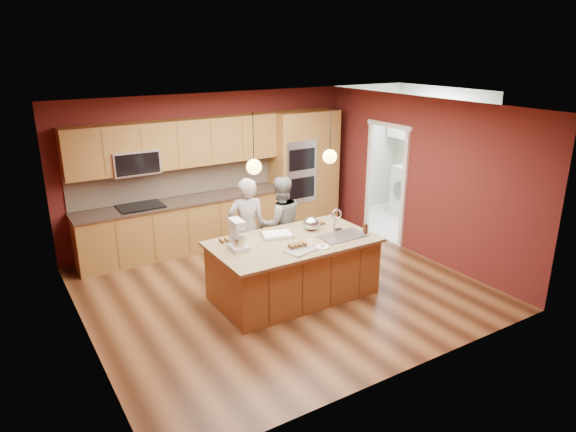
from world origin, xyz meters
TOP-DOWN VIEW (x-y plane):
  - floor at (0.00, 0.00)m, footprint 5.50×5.50m
  - ceiling at (0.00, 0.00)m, footprint 5.50×5.50m
  - wall_back at (0.00, 2.50)m, footprint 5.50×0.00m
  - wall_front at (0.00, -2.50)m, footprint 5.50×0.00m
  - wall_left at (-2.75, 0.00)m, footprint 0.00×5.00m
  - wall_right at (2.75, 0.00)m, footprint 0.00×5.00m
  - cabinet_run at (-0.68, 2.25)m, footprint 3.74×0.64m
  - oven_column at (1.85, 2.19)m, footprint 1.30×0.62m
  - doorway_trim at (2.73, 0.80)m, footprint 0.08×1.11m
  - laundry_room at (4.35, 1.20)m, footprint 2.60×2.70m
  - pendant_left at (-0.56, -0.27)m, footprint 0.20×0.20m
  - pendant_right at (0.65, -0.27)m, footprint 0.20×0.20m
  - island at (0.06, -0.27)m, footprint 2.33×1.31m
  - person_left at (-0.23, 0.64)m, footprint 0.66×0.52m
  - person_right at (0.38, 0.64)m, footprint 0.85×0.72m
  - stand_mixer at (-0.77, -0.16)m, footprint 0.24×0.32m
  - sheet_cake at (-0.06, -0.01)m, footprint 0.55×0.47m
  - cooling_rack at (-0.08, -0.65)m, footprint 0.46×0.37m
  - mixing_bowl at (0.51, -0.04)m, footprint 0.25×0.25m
  - plate at (0.24, -0.70)m, footprint 0.18×0.18m
  - tumbler at (1.11, -0.57)m, footprint 0.07×0.07m
  - phone at (0.86, -0.25)m, footprint 0.13×0.09m
  - cupcakes_left at (-0.74, 0.19)m, footprint 0.28×0.14m
  - cupcakes_rack at (-0.06, -0.54)m, footprint 0.28×0.14m
  - cupcakes_right at (0.72, 0.12)m, footprint 0.23×0.23m
  - washer at (4.18, 0.85)m, footprint 0.64×0.66m
  - dryer at (4.19, 1.56)m, footprint 0.74×0.76m

SIDE VIEW (x-z plane):
  - floor at x=0.00m, z-range 0.00..0.00m
  - island at x=0.06m, z-range -0.18..1.06m
  - washer at x=4.18m, z-range 0.00..1.02m
  - dryer at x=4.19m, z-range 0.00..1.05m
  - person_right at x=0.38m, z-range 0.00..1.55m
  - person_left at x=-0.23m, z-range 0.00..1.61m
  - phone at x=0.86m, z-range 0.86..0.87m
  - plate at x=0.24m, z-range 0.86..0.87m
  - cooling_rack at x=-0.08m, z-range 0.86..0.88m
  - sheet_cake at x=-0.06m, z-range 0.86..0.91m
  - cupcakes_left at x=-0.74m, z-range 0.86..0.92m
  - cupcakes_right at x=0.72m, z-range 0.86..0.93m
  - cupcakes_rack at x=-0.06m, z-range 0.88..0.94m
  - tumbler at x=1.11m, z-range 0.86..1.00m
  - mixing_bowl at x=0.51m, z-range 0.85..1.06m
  - cabinet_run at x=-0.68m, z-range -0.17..2.13m
  - stand_mixer at x=-0.77m, z-range 0.83..1.25m
  - doorway_trim at x=2.73m, z-range -0.05..2.15m
  - oven_column at x=1.85m, z-range 0.00..2.30m
  - wall_back at x=0.00m, z-range -1.40..4.10m
  - wall_front at x=0.00m, z-range -1.40..4.10m
  - wall_left at x=-2.75m, z-range -1.15..3.85m
  - wall_right at x=2.75m, z-range -1.15..3.85m
  - laundry_room at x=4.35m, z-range 0.60..3.30m
  - pendant_left at x=-0.56m, z-range 1.60..2.40m
  - pendant_right at x=0.65m, z-range 1.60..2.40m
  - ceiling at x=0.00m, z-range 2.70..2.70m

